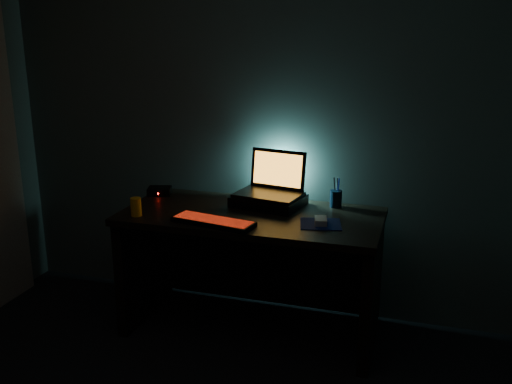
% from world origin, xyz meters
% --- Properties ---
extents(room, '(3.50, 4.00, 2.50)m').
position_xyz_m(room, '(0.00, 0.00, 1.25)').
color(room, black).
rests_on(room, ground).
extents(desk, '(1.50, 0.70, 0.75)m').
position_xyz_m(desk, '(0.00, 1.67, 0.49)').
color(desk, black).
rests_on(desk, ground).
extents(riser, '(0.45, 0.37, 0.06)m').
position_xyz_m(riser, '(0.05, 1.79, 0.78)').
color(riser, black).
rests_on(riser, desk).
extents(laptop, '(0.42, 0.34, 0.26)m').
position_xyz_m(laptop, '(0.06, 1.84, 0.87)').
color(laptop, black).
rests_on(laptop, riser).
extents(keyboard, '(0.49, 0.23, 0.03)m').
position_xyz_m(keyboard, '(-0.14, 1.38, 0.76)').
color(keyboard, black).
rests_on(keyboard, desk).
extents(mousepad, '(0.26, 0.24, 0.00)m').
position_xyz_m(mousepad, '(0.42, 1.54, 0.75)').
color(mousepad, navy).
rests_on(mousepad, desk).
extents(mouse, '(0.09, 0.12, 0.03)m').
position_xyz_m(mouse, '(0.42, 1.54, 0.77)').
color(mouse, '#98999E').
rests_on(mouse, mousepad).
extents(pen_cup, '(0.08, 0.08, 0.10)m').
position_xyz_m(pen_cup, '(0.45, 1.88, 0.80)').
color(pen_cup, black).
rests_on(pen_cup, desk).
extents(juice_glass, '(0.08, 0.08, 0.11)m').
position_xyz_m(juice_glass, '(-0.61, 1.38, 0.80)').
color(juice_glass, orange).
rests_on(juice_glass, desk).
extents(router, '(0.17, 0.15, 0.05)m').
position_xyz_m(router, '(-0.68, 1.81, 0.77)').
color(router, black).
rests_on(router, desk).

